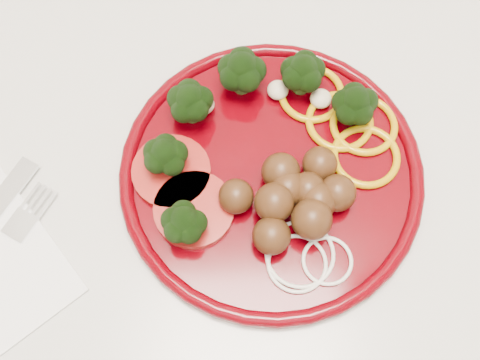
{
  "coord_description": "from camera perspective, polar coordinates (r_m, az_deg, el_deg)",
  "views": [
    {
      "loc": [
        0.19,
        1.48,
        1.44
      ],
      "look_at": [
        0.19,
        1.69,
        0.92
      ],
      "focal_mm": 45.0,
      "sensor_mm": 36.0,
      "label": 1
    }
  ],
  "objects": [
    {
      "name": "plate",
      "position": [
        0.57,
        2.77,
        1.43
      ],
      "size": [
        0.29,
        0.29,
        0.06
      ],
      "rotation": [
        0.0,
        0.0,
        0.27
      ],
      "color": "#480005",
      "rests_on": "counter"
    },
    {
      "name": "counter",
      "position": [
        1.03,
        -10.84,
        -9.7
      ],
      "size": [
        2.4,
        0.6,
        0.9
      ],
      "color": "silver",
      "rests_on": "ground"
    }
  ]
}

